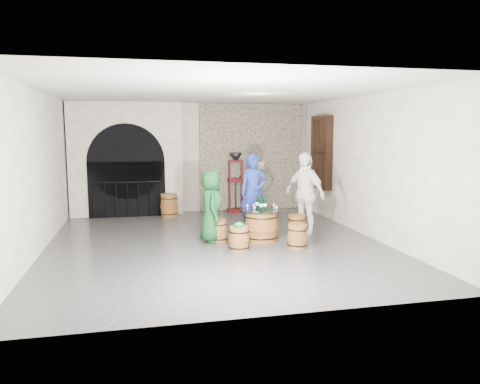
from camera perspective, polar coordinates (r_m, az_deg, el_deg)
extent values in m
plane|color=#2D2D2F|center=(9.85, -3.09, -6.39)|extent=(8.00, 8.00, 0.00)
plane|color=white|center=(13.54, -5.95, 4.29)|extent=(8.00, 0.00, 8.00)
plane|color=white|center=(5.71, 3.46, -0.35)|extent=(8.00, 0.00, 8.00)
plane|color=white|center=(9.66, -24.13, 2.29)|extent=(0.00, 8.00, 8.00)
plane|color=white|center=(10.73, 15.63, 3.16)|extent=(0.00, 8.00, 8.00)
plane|color=beige|center=(9.59, -3.23, 12.49)|extent=(8.00, 8.00, 0.00)
cube|color=gray|center=(13.81, 1.54, 4.39)|extent=(3.20, 0.12, 3.18)
cube|color=white|center=(13.21, -14.06, 4.01)|extent=(3.10, 0.50, 3.18)
cube|color=black|center=(13.02, -13.97, 0.32)|extent=(2.10, 0.03, 1.55)
cylinder|color=black|center=(12.94, -14.08, 3.72)|extent=(2.10, 0.03, 2.10)
cylinder|color=black|center=(12.93, -14.00, 1.18)|extent=(1.79, 0.04, 0.04)
cylinder|color=black|center=(13.05, -17.86, -1.07)|extent=(0.02, 0.02, 0.98)
cylinder|color=black|center=(13.02, -16.55, -1.04)|extent=(0.02, 0.02, 0.98)
cylinder|color=black|center=(13.00, -15.24, -1.00)|extent=(0.02, 0.02, 0.98)
cylinder|color=black|center=(12.99, -13.93, -0.96)|extent=(0.02, 0.02, 0.98)
cylinder|color=black|center=(12.99, -12.62, -0.93)|extent=(0.02, 0.02, 0.98)
cylinder|color=black|center=(12.99, -11.31, -0.89)|extent=(0.02, 0.02, 0.98)
cylinder|color=black|center=(13.00, -10.00, -0.85)|extent=(0.02, 0.02, 0.98)
cube|color=black|center=(12.84, 10.16, 4.92)|extent=(0.20, 1.10, 2.00)
cube|color=black|center=(12.82, 9.95, 4.92)|extent=(0.06, 0.88, 1.76)
cube|color=black|center=(12.83, 10.08, 4.92)|extent=(0.22, 0.92, 0.06)
cube|color=black|center=(12.56, 10.59, 4.85)|extent=(0.22, 0.06, 1.80)
cube|color=black|center=(12.83, 10.08, 4.92)|extent=(0.22, 0.06, 1.80)
cube|color=black|center=(13.10, 9.59, 4.99)|extent=(0.22, 0.06, 1.80)
cylinder|color=brown|center=(9.98, 2.66, -4.28)|extent=(0.69, 0.69, 0.65)
cylinder|color=brown|center=(9.98, 2.66, -4.28)|extent=(0.74, 0.74, 0.14)
torus|color=black|center=(10.03, 2.65, -5.52)|extent=(0.74, 0.74, 0.02)
torus|color=black|center=(9.94, 2.66, -3.02)|extent=(0.74, 0.74, 0.02)
cylinder|color=brown|center=(9.91, 2.67, -2.37)|extent=(0.70, 0.70, 0.02)
cylinder|color=black|center=(9.91, 2.67, -2.23)|extent=(0.90, 0.90, 0.01)
cylinder|color=brown|center=(9.92, -2.81, -4.90)|extent=(0.38, 0.38, 0.47)
cylinder|color=brown|center=(9.92, -2.81, -4.90)|extent=(0.41, 0.41, 0.10)
torus|color=black|center=(9.96, -2.80, -5.79)|extent=(0.42, 0.42, 0.02)
torus|color=black|center=(9.89, -2.81, -4.00)|extent=(0.42, 0.42, 0.02)
cylinder|color=brown|center=(9.87, -2.82, -3.51)|extent=(0.39, 0.39, 0.02)
cylinder|color=brown|center=(10.91, 1.81, -3.73)|extent=(0.38, 0.38, 0.47)
cylinder|color=brown|center=(10.91, 1.81, -3.73)|extent=(0.41, 0.41, 0.10)
torus|color=black|center=(10.95, 1.81, -4.55)|extent=(0.42, 0.42, 0.02)
torus|color=black|center=(10.88, 1.82, -2.91)|extent=(0.42, 0.42, 0.02)
cylinder|color=brown|center=(10.87, 1.82, -2.47)|extent=(0.39, 0.39, 0.02)
cylinder|color=brown|center=(10.51, 7.10, -4.23)|extent=(0.38, 0.38, 0.47)
cylinder|color=brown|center=(10.51, 7.10, -4.23)|extent=(0.41, 0.41, 0.10)
torus|color=black|center=(10.54, 7.08, -5.08)|extent=(0.42, 0.42, 0.02)
torus|color=black|center=(10.48, 7.11, -3.38)|extent=(0.42, 0.42, 0.02)
cylinder|color=brown|center=(10.46, 7.12, -2.92)|extent=(0.39, 0.39, 0.02)
cylinder|color=brown|center=(9.46, 7.21, -5.58)|extent=(0.38, 0.38, 0.47)
cylinder|color=brown|center=(9.46, 7.21, -5.58)|extent=(0.41, 0.41, 0.10)
torus|color=black|center=(9.50, 7.19, -6.51)|extent=(0.42, 0.42, 0.02)
torus|color=black|center=(9.43, 7.23, -4.63)|extent=(0.42, 0.42, 0.02)
cylinder|color=brown|center=(9.41, 7.24, -4.13)|extent=(0.39, 0.39, 0.02)
cylinder|color=brown|center=(9.19, -0.12, -5.91)|extent=(0.38, 0.38, 0.47)
cylinder|color=brown|center=(9.19, -0.12, -5.91)|extent=(0.41, 0.41, 0.10)
torus|color=black|center=(9.23, -0.12, -6.87)|extent=(0.42, 0.42, 0.02)
torus|color=black|center=(9.15, -0.12, -4.94)|extent=(0.42, 0.42, 0.02)
cylinder|color=brown|center=(9.14, -0.12, -4.42)|extent=(0.39, 0.39, 0.02)
ellipsoid|color=#0D8F35|center=(9.13, -0.12, -4.11)|extent=(0.19, 0.19, 0.10)
cylinder|color=#0D8F35|center=(9.12, 0.42, -4.36)|extent=(0.12, 0.12, 0.01)
imported|color=#113F1B|center=(9.81, -3.65, -1.77)|extent=(0.53, 0.79, 1.57)
imported|color=#1B2F98|center=(10.96, 1.70, -0.03)|extent=(0.70, 0.49, 1.85)
imported|color=white|center=(10.51, 8.08, -0.26)|extent=(0.93, 1.21, 1.91)
cylinder|color=black|center=(9.83, 2.65, -1.61)|extent=(0.07, 0.07, 0.22)
cylinder|color=white|center=(9.84, 2.65, -1.67)|extent=(0.08, 0.08, 0.06)
cone|color=black|center=(9.82, 2.66, -0.89)|extent=(0.07, 0.07, 0.05)
cylinder|color=black|center=(9.81, 2.66, -0.57)|extent=(0.03, 0.03, 0.07)
cylinder|color=black|center=(9.88, 3.15, -1.57)|extent=(0.07, 0.07, 0.22)
cylinder|color=white|center=(9.88, 3.15, -1.62)|extent=(0.08, 0.08, 0.06)
cone|color=black|center=(9.86, 3.15, -0.85)|extent=(0.07, 0.07, 0.05)
cylinder|color=black|center=(9.86, 3.16, -0.53)|extent=(0.03, 0.03, 0.07)
cylinder|color=black|center=(10.05, 2.16, -1.41)|extent=(0.07, 0.07, 0.22)
cylinder|color=white|center=(10.05, 2.16, -1.46)|extent=(0.08, 0.08, 0.06)
cone|color=black|center=(10.03, 2.16, -0.70)|extent=(0.07, 0.07, 0.05)
cylinder|color=black|center=(10.02, 2.16, -0.39)|extent=(0.03, 0.03, 0.07)
cylinder|color=brown|center=(12.84, -8.91, -1.70)|extent=(0.45, 0.45, 0.64)
cylinder|color=brown|center=(12.84, -8.91, -1.70)|extent=(0.48, 0.48, 0.14)
torus|color=black|center=(12.88, -8.89, -2.65)|extent=(0.49, 0.49, 0.02)
torus|color=black|center=(12.81, -8.93, -0.75)|extent=(0.49, 0.49, 0.02)
cylinder|color=brown|center=(12.79, -8.94, -0.26)|extent=(0.46, 0.46, 0.02)
cube|color=#450C0B|center=(13.54, -0.55, -2.29)|extent=(0.49, 0.40, 0.09)
cube|color=#450C0B|center=(13.41, -0.55, 1.50)|extent=(0.44, 0.29, 0.11)
cube|color=#450C0B|center=(13.36, -0.56, 3.88)|extent=(0.44, 0.12, 0.07)
cylinder|color=black|center=(13.46, -0.55, -0.15)|extent=(0.05, 0.05, 0.93)
cylinder|color=black|center=(13.35, -0.56, 4.79)|extent=(0.35, 0.35, 0.08)
cone|color=black|center=(13.36, -0.56, 4.31)|extent=(0.35, 0.35, 0.19)
cube|color=#450C0B|center=(13.39, -1.33, 0.81)|extent=(0.07, 0.07, 1.49)
cube|color=#450C0B|center=(13.47, 0.22, 0.85)|extent=(0.07, 0.07, 1.49)
cylinder|color=#450C0B|center=(13.42, 0.64, 2.42)|extent=(0.40, 0.04, 0.29)
cube|color=silver|center=(13.81, 2.62, 3.35)|extent=(0.18, 0.10, 0.22)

